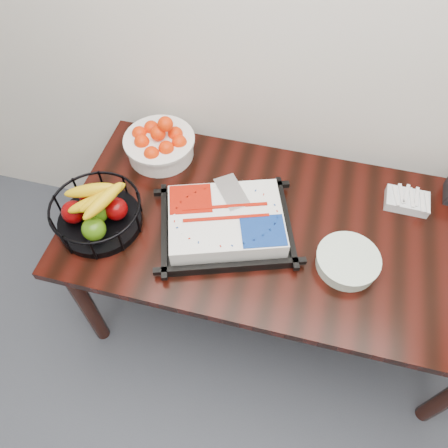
% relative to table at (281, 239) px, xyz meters
% --- Properties ---
extents(table, '(1.80, 0.90, 0.75)m').
position_rel_table_xyz_m(table, '(0.00, 0.00, 0.00)').
color(table, black).
rests_on(table, ground).
extents(cake_tray, '(0.62, 0.55, 0.11)m').
position_rel_table_xyz_m(cake_tray, '(-0.23, -0.07, 0.13)').
color(cake_tray, black).
rests_on(cake_tray, table).
extents(tangerine_bowl, '(0.32, 0.32, 0.20)m').
position_rel_table_xyz_m(tangerine_bowl, '(-0.62, 0.28, 0.17)').
color(tangerine_bowl, white).
rests_on(tangerine_bowl, table).
extents(fruit_basket, '(0.36, 0.36, 0.19)m').
position_rel_table_xyz_m(fruit_basket, '(-0.74, -0.16, 0.17)').
color(fruit_basket, black).
rests_on(fruit_basket, table).
extents(plate_stack, '(0.24, 0.24, 0.06)m').
position_rel_table_xyz_m(plate_stack, '(0.27, -0.12, 0.12)').
color(plate_stack, white).
rests_on(plate_stack, table).
extents(fork_bag, '(0.18, 0.12, 0.05)m').
position_rel_table_xyz_m(fork_bag, '(0.49, 0.25, 0.11)').
color(fork_bag, silver).
rests_on(fork_bag, table).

